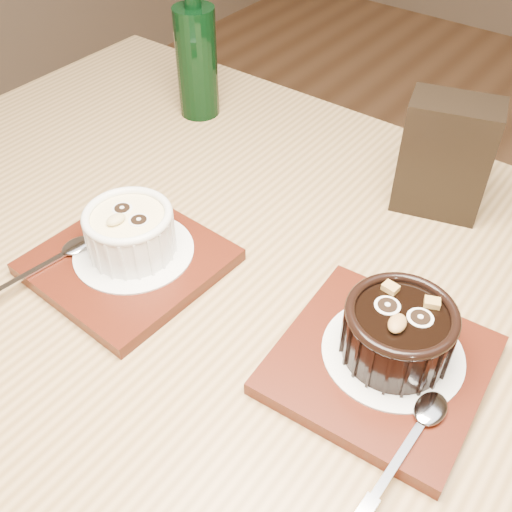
{
  "coord_description": "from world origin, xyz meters",
  "views": [
    {
      "loc": [
        0.03,
        -0.55,
        1.2
      ],
      "look_at": [
        -0.22,
        -0.22,
        0.81
      ],
      "focal_mm": 42.0,
      "sensor_mm": 36.0,
      "label": 1
    }
  ],
  "objects_px": {
    "tray_left": "(129,262)",
    "tray_right": "(380,365)",
    "ramekin_white": "(130,230)",
    "green_bottle": "(197,58)",
    "ramekin_dark": "(398,330)",
    "condiment_stand": "(445,157)",
    "table": "(267,361)"
  },
  "relations": [
    {
      "from": "table",
      "to": "tray_right",
      "type": "bearing_deg",
      "value": -0.44
    },
    {
      "from": "ramekin_dark",
      "to": "condiment_stand",
      "type": "bearing_deg",
      "value": 97.41
    },
    {
      "from": "tray_right",
      "to": "ramekin_dark",
      "type": "height_order",
      "value": "ramekin_dark"
    },
    {
      "from": "ramekin_dark",
      "to": "condiment_stand",
      "type": "height_order",
      "value": "condiment_stand"
    },
    {
      "from": "ramekin_white",
      "to": "green_bottle",
      "type": "height_order",
      "value": "green_bottle"
    },
    {
      "from": "condiment_stand",
      "to": "ramekin_white",
      "type": "bearing_deg",
      "value": -126.36
    },
    {
      "from": "table",
      "to": "ramekin_dark",
      "type": "xyz_separation_m",
      "value": [
        0.13,
        0.01,
        0.14
      ]
    },
    {
      "from": "ramekin_dark",
      "to": "condiment_stand",
      "type": "relative_size",
      "value": 0.71
    },
    {
      "from": "ramekin_white",
      "to": "tray_left",
      "type": "bearing_deg",
      "value": -82.15
    },
    {
      "from": "tray_left",
      "to": "condiment_stand",
      "type": "relative_size",
      "value": 1.29
    },
    {
      "from": "table",
      "to": "condiment_stand",
      "type": "height_order",
      "value": "condiment_stand"
    },
    {
      "from": "green_bottle",
      "to": "ramekin_white",
      "type": "bearing_deg",
      "value": -60.96
    },
    {
      "from": "tray_left",
      "to": "condiment_stand",
      "type": "xyz_separation_m",
      "value": [
        0.22,
        0.3,
        0.06
      ]
    },
    {
      "from": "green_bottle",
      "to": "condiment_stand",
      "type": "bearing_deg",
      "value": 0.4
    },
    {
      "from": "tray_left",
      "to": "ramekin_white",
      "type": "height_order",
      "value": "ramekin_white"
    },
    {
      "from": "tray_left",
      "to": "table",
      "type": "bearing_deg",
      "value": 16.23
    },
    {
      "from": "tray_left",
      "to": "tray_right",
      "type": "distance_m",
      "value": 0.29
    },
    {
      "from": "tray_right",
      "to": "green_bottle",
      "type": "bearing_deg",
      "value": 150.08
    },
    {
      "from": "green_bottle",
      "to": "table",
      "type": "bearing_deg",
      "value": -38.83
    },
    {
      "from": "ramekin_white",
      "to": "green_bottle",
      "type": "distance_m",
      "value": 0.33
    },
    {
      "from": "tray_left",
      "to": "green_bottle",
      "type": "height_order",
      "value": "green_bottle"
    },
    {
      "from": "tray_left",
      "to": "ramekin_white",
      "type": "relative_size",
      "value": 1.91
    },
    {
      "from": "tray_right",
      "to": "green_bottle",
      "type": "distance_m",
      "value": 0.52
    },
    {
      "from": "ramekin_white",
      "to": "ramekin_dark",
      "type": "distance_m",
      "value": 0.29
    },
    {
      "from": "tray_right",
      "to": "ramekin_dark",
      "type": "bearing_deg",
      "value": 70.19
    },
    {
      "from": "ramekin_white",
      "to": "tray_right",
      "type": "relative_size",
      "value": 0.52
    },
    {
      "from": "table",
      "to": "ramekin_dark",
      "type": "distance_m",
      "value": 0.19
    },
    {
      "from": "ramekin_dark",
      "to": "table",
      "type": "bearing_deg",
      "value": 176.16
    },
    {
      "from": "tray_right",
      "to": "condiment_stand",
      "type": "xyz_separation_m",
      "value": [
        -0.07,
        0.26,
        0.06
      ]
    },
    {
      "from": "ramekin_white",
      "to": "ramekin_dark",
      "type": "height_order",
      "value": "ramekin_dark"
    },
    {
      "from": "ramekin_white",
      "to": "table",
      "type": "bearing_deg",
      "value": 18.9
    },
    {
      "from": "tray_left",
      "to": "green_bottle",
      "type": "bearing_deg",
      "value": 118.31
    }
  ]
}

